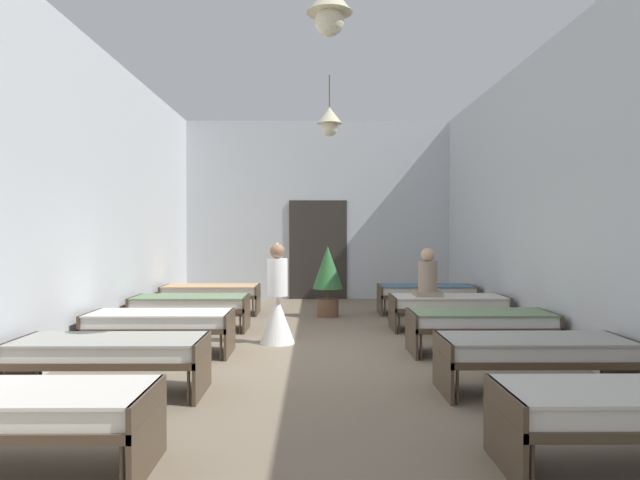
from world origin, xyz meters
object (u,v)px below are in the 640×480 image
(bed_right_row_3, at_px, (448,304))
(bed_left_row_1, at_px, (110,352))
(bed_left_row_3, at_px, (191,304))
(bed_right_row_4, at_px, (426,292))
(bed_right_row_2, at_px, (481,322))
(bed_left_row_0, at_px, (11,410))
(bed_right_row_1, at_px, (534,351))
(nurse_near_aisle, at_px, (277,307))
(bed_left_row_2, at_px, (160,322))
(bed_right_row_0, at_px, (639,408))
(bed_left_row_4, at_px, (211,292))
(potted_plant, at_px, (328,274))
(patient_seated_primary, at_px, (428,278))

(bed_right_row_3, bearing_deg, bed_left_row_1, -138.52)
(bed_left_row_3, bearing_deg, bed_right_row_4, 23.84)
(bed_right_row_4, bearing_deg, bed_right_row_3, -90.00)
(bed_right_row_2, height_order, bed_right_row_4, same)
(bed_left_row_0, distance_m, bed_left_row_1, 1.90)
(bed_right_row_1, height_order, bed_right_row_4, same)
(bed_right_row_4, xyz_separation_m, nurse_near_aisle, (-2.78, -3.03, 0.09))
(bed_right_row_3, bearing_deg, bed_right_row_2, -90.00)
(bed_left_row_0, relative_size, bed_left_row_2, 1.00)
(bed_right_row_0, bearing_deg, bed_left_row_0, 180.00)
(bed_left_row_2, relative_size, nurse_near_aisle, 1.28)
(bed_left_row_1, distance_m, bed_left_row_4, 5.70)
(bed_right_row_4, height_order, potted_plant, potted_plant)
(bed_left_row_2, xyz_separation_m, bed_left_row_4, (0.00, 3.80, 0.00))
(bed_right_row_4, bearing_deg, patient_seated_primary, -100.22)
(bed_right_row_4, bearing_deg, bed_left_row_4, 180.00)
(bed_left_row_1, distance_m, bed_right_row_2, 4.70)
(bed_right_row_2, distance_m, potted_plant, 3.98)
(bed_right_row_4, distance_m, nurse_near_aisle, 4.11)
(bed_right_row_1, distance_m, potted_plant, 5.70)
(bed_right_row_1, xyz_separation_m, nurse_near_aisle, (-2.78, 2.67, 0.09))
(bed_left_row_1, relative_size, bed_right_row_2, 1.00)
(bed_left_row_0, xyz_separation_m, bed_right_row_4, (4.30, 7.60, 0.00))
(bed_right_row_1, distance_m, bed_left_row_2, 4.70)
(bed_left_row_0, bearing_deg, nurse_near_aisle, 71.62)
(bed_left_row_2, bearing_deg, bed_left_row_0, -90.00)
(bed_left_row_0, distance_m, bed_left_row_4, 7.60)
(bed_left_row_1, distance_m, bed_right_row_4, 7.14)
(bed_right_row_0, bearing_deg, bed_left_row_1, 156.16)
(bed_right_row_4, relative_size, nurse_near_aisle, 1.28)
(bed_right_row_3, xyz_separation_m, patient_seated_primary, (-0.35, -0.04, 0.43))
(bed_right_row_0, distance_m, bed_left_row_3, 7.14)
(bed_right_row_2, relative_size, patient_seated_primary, 2.38)
(bed_right_row_3, height_order, bed_left_row_4, same)
(bed_right_row_2, height_order, potted_plant, potted_plant)
(bed_left_row_4, bearing_deg, patient_seated_primary, -26.17)
(bed_right_row_2, distance_m, bed_right_row_4, 3.80)
(bed_left_row_1, xyz_separation_m, bed_right_row_3, (4.30, 3.80, 0.00))
(potted_plant, bearing_deg, bed_right_row_2, -60.06)
(bed_right_row_3, distance_m, potted_plant, 2.53)
(bed_right_row_4, xyz_separation_m, patient_seated_primary, (-0.35, -1.94, 0.43))
(bed_right_row_4, bearing_deg, potted_plant, -169.56)
(bed_left_row_0, xyz_separation_m, patient_seated_primary, (3.95, 5.66, 0.43))
(bed_left_row_2, xyz_separation_m, potted_plant, (2.32, 3.44, 0.38))
(bed_left_row_3, bearing_deg, bed_right_row_2, -23.84)
(bed_right_row_1, height_order, bed_left_row_2, same)
(bed_left_row_0, xyz_separation_m, potted_plant, (2.32, 7.24, 0.38))
(bed_right_row_2, bearing_deg, bed_left_row_3, 156.16)
(bed_right_row_0, bearing_deg, patient_seated_primary, 93.54)
(bed_left_row_0, relative_size, potted_plant, 1.39)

